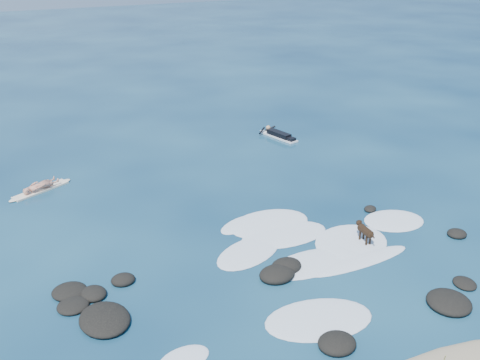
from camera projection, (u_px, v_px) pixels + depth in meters
ground at (276, 250)px, 18.17m from camera, size 160.00×160.00×0.00m
reef_rocks at (242, 304)px, 15.29m from camera, size 13.99×7.14×0.50m
breaking_foam at (311, 250)px, 18.15m from camera, size 11.82×7.86×0.12m
standing_surfer_rig at (39, 177)px, 22.25m from camera, size 2.76×1.45×1.66m
paddling_surfer_rig at (278, 135)px, 28.69m from camera, size 1.32×2.69×0.47m
dog at (365, 230)px, 18.44m from camera, size 0.36×1.14×0.72m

